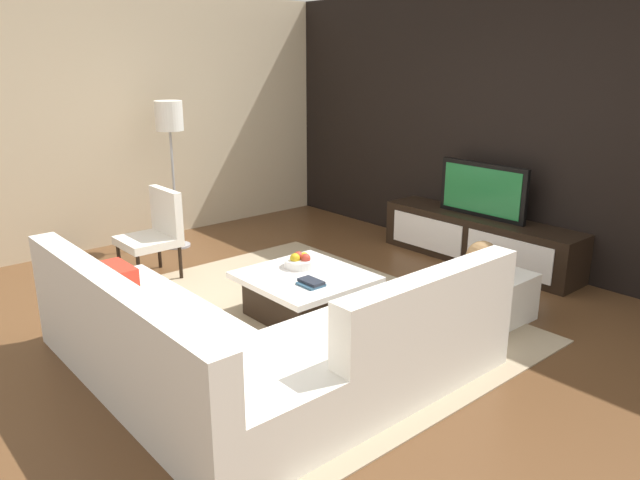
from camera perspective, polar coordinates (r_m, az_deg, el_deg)
ground_plane at (r=5.04m, az=-1.56°, el=-7.88°), size 14.00×14.00×0.00m
feature_wall_back at (r=6.66m, az=16.92°, el=10.06°), size 6.40×0.12×2.80m
side_wall_left at (r=7.46m, az=-16.46°, el=10.77°), size 0.12×5.20×2.80m
area_rug at (r=5.11m, az=-2.27°, el=-7.47°), size 3.43×2.75×0.01m
media_console at (r=6.63m, az=14.65°, el=0.05°), size 2.21×0.49×0.50m
television at (r=6.51m, az=15.00°, el=4.54°), size 1.02×0.06×0.56m
sectional_couch at (r=4.06m, az=-6.41°, el=-9.87°), size 2.54×2.40×0.85m
coffee_table at (r=5.09m, az=-1.42°, el=-5.15°), size 0.97×0.92×0.38m
accent_chair_near at (r=6.16m, az=-15.12°, el=1.03°), size 0.53×0.51×0.87m
floor_lamp at (r=6.93m, az=-13.93°, el=10.33°), size 0.30×0.30×1.65m
ottoman at (r=5.26m, az=14.73°, el=-5.03°), size 0.70×0.70×0.40m
fruit_bowl at (r=5.20m, az=-1.85°, el=-1.99°), size 0.28×0.28×0.13m
decorative_ball at (r=5.14m, az=15.01°, el=-1.57°), size 0.27×0.27×0.27m
book_stack at (r=4.79m, az=-0.85°, el=-4.04°), size 0.21×0.16×0.04m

